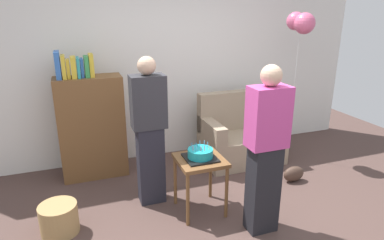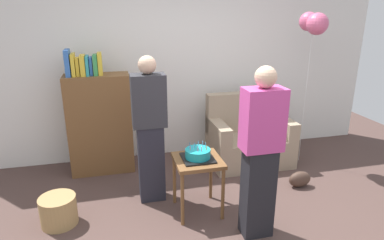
{
  "view_description": "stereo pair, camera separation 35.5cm",
  "coord_description": "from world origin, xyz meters",
  "px_view_note": "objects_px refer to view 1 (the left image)",
  "views": [
    {
      "loc": [
        -1.27,
        -2.52,
        2.07
      ],
      "look_at": [
        -0.12,
        0.65,
        0.95
      ],
      "focal_mm": 31.27,
      "sensor_mm": 36.0,
      "label": 1
    },
    {
      "loc": [
        -0.93,
        -2.62,
        2.07
      ],
      "look_at": [
        -0.12,
        0.65,
        0.95
      ],
      "focal_mm": 31.27,
      "sensor_mm": 36.0,
      "label": 2
    }
  ],
  "objects_px": {
    "side_table": "(200,167)",
    "person_blowing_candles": "(149,131)",
    "person_holding_cake": "(266,151)",
    "wicker_basket": "(59,219)",
    "balloon_bunch": "(301,23)",
    "couch": "(240,137)",
    "handbag": "(294,174)",
    "birthday_cake": "(200,154)",
    "bookshelf": "(91,125)"
  },
  "relations": [
    {
      "from": "balloon_bunch",
      "to": "couch",
      "type": "bearing_deg",
      "value": 166.52
    },
    {
      "from": "couch",
      "to": "balloon_bunch",
      "type": "height_order",
      "value": "balloon_bunch"
    },
    {
      "from": "couch",
      "to": "birthday_cake",
      "type": "bearing_deg",
      "value": -134.51
    },
    {
      "from": "birthday_cake",
      "to": "wicker_basket",
      "type": "height_order",
      "value": "birthday_cake"
    },
    {
      "from": "couch",
      "to": "birthday_cake",
      "type": "height_order",
      "value": "couch"
    },
    {
      "from": "bookshelf",
      "to": "birthday_cake",
      "type": "relative_size",
      "value": 5.05
    },
    {
      "from": "balloon_bunch",
      "to": "handbag",
      "type": "bearing_deg",
      "value": -120.27
    },
    {
      "from": "side_table",
      "to": "balloon_bunch",
      "type": "relative_size",
      "value": 0.3
    },
    {
      "from": "bookshelf",
      "to": "wicker_basket",
      "type": "relative_size",
      "value": 4.49
    },
    {
      "from": "person_blowing_candles",
      "to": "couch",
      "type": "bearing_deg",
      "value": 24.19
    },
    {
      "from": "wicker_basket",
      "to": "birthday_cake",
      "type": "bearing_deg",
      "value": -4.26
    },
    {
      "from": "birthday_cake",
      "to": "balloon_bunch",
      "type": "bearing_deg",
      "value": 26.31
    },
    {
      "from": "couch",
      "to": "wicker_basket",
      "type": "bearing_deg",
      "value": -159.22
    },
    {
      "from": "bookshelf",
      "to": "person_blowing_candles",
      "type": "xyz_separation_m",
      "value": [
        0.55,
        -0.87,
        0.14
      ]
    },
    {
      "from": "birthday_cake",
      "to": "balloon_bunch",
      "type": "distance_m",
      "value": 2.29
    },
    {
      "from": "bookshelf",
      "to": "person_holding_cake",
      "type": "xyz_separation_m",
      "value": [
        1.44,
        -1.74,
        0.14
      ]
    },
    {
      "from": "side_table",
      "to": "person_holding_cake",
      "type": "bearing_deg",
      "value": -48.16
    },
    {
      "from": "person_blowing_candles",
      "to": "wicker_basket",
      "type": "height_order",
      "value": "person_blowing_candles"
    },
    {
      "from": "side_table",
      "to": "person_blowing_candles",
      "type": "bearing_deg",
      "value": 139.69
    },
    {
      "from": "person_blowing_candles",
      "to": "balloon_bunch",
      "type": "distance_m",
      "value": 2.46
    },
    {
      "from": "couch",
      "to": "person_blowing_candles",
      "type": "bearing_deg",
      "value": -155.7
    },
    {
      "from": "handbag",
      "to": "wicker_basket",
      "type": "bearing_deg",
      "value": -178.16
    },
    {
      "from": "couch",
      "to": "balloon_bunch",
      "type": "relative_size",
      "value": 0.54
    },
    {
      "from": "side_table",
      "to": "balloon_bunch",
      "type": "distance_m",
      "value": 2.37
    },
    {
      "from": "birthday_cake",
      "to": "bookshelf",
      "type": "bearing_deg",
      "value": 128.67
    },
    {
      "from": "wicker_basket",
      "to": "bookshelf",
      "type": "bearing_deg",
      "value": 69.36
    },
    {
      "from": "handbag",
      "to": "balloon_bunch",
      "type": "distance_m",
      "value": 1.96
    },
    {
      "from": "birthday_cake",
      "to": "side_table",
      "type": "bearing_deg",
      "value": -135.0
    },
    {
      "from": "couch",
      "to": "bookshelf",
      "type": "xyz_separation_m",
      "value": [
        -2.0,
        0.21,
        0.35
      ]
    },
    {
      "from": "side_table",
      "to": "wicker_basket",
      "type": "xyz_separation_m",
      "value": [
        -1.42,
        0.11,
        -0.37
      ]
    },
    {
      "from": "birthday_cake",
      "to": "balloon_bunch",
      "type": "xyz_separation_m",
      "value": [
        1.73,
        0.85,
        1.24
      ]
    },
    {
      "from": "bookshelf",
      "to": "birthday_cake",
      "type": "distance_m",
      "value": 1.59
    },
    {
      "from": "couch",
      "to": "person_holding_cake",
      "type": "distance_m",
      "value": 1.7
    },
    {
      "from": "side_table",
      "to": "person_blowing_candles",
      "type": "xyz_separation_m",
      "value": [
        -0.44,
        0.37,
        0.32
      ]
    },
    {
      "from": "person_blowing_candles",
      "to": "handbag",
      "type": "bearing_deg",
      "value": -5.83
    },
    {
      "from": "bookshelf",
      "to": "person_blowing_candles",
      "type": "bearing_deg",
      "value": -57.49
    },
    {
      "from": "wicker_basket",
      "to": "side_table",
      "type": "bearing_deg",
      "value": -4.26
    },
    {
      "from": "birthday_cake",
      "to": "person_holding_cake",
      "type": "xyz_separation_m",
      "value": [
        0.45,
        -0.5,
        0.17
      ]
    },
    {
      "from": "birthday_cake",
      "to": "person_holding_cake",
      "type": "distance_m",
      "value": 0.69
    },
    {
      "from": "person_blowing_candles",
      "to": "person_holding_cake",
      "type": "height_order",
      "value": "same"
    },
    {
      "from": "couch",
      "to": "handbag",
      "type": "bearing_deg",
      "value": -68.19
    },
    {
      "from": "person_holding_cake",
      "to": "balloon_bunch",
      "type": "relative_size",
      "value": 0.8
    },
    {
      "from": "couch",
      "to": "bookshelf",
      "type": "bearing_deg",
      "value": 173.95
    },
    {
      "from": "couch",
      "to": "balloon_bunch",
      "type": "bearing_deg",
      "value": -13.48
    },
    {
      "from": "bookshelf",
      "to": "person_holding_cake",
      "type": "relative_size",
      "value": 0.99
    },
    {
      "from": "person_holding_cake",
      "to": "wicker_basket",
      "type": "height_order",
      "value": "person_holding_cake"
    },
    {
      "from": "person_blowing_candles",
      "to": "bookshelf",
      "type": "bearing_deg",
      "value": 122.4
    },
    {
      "from": "side_table",
      "to": "person_holding_cake",
      "type": "distance_m",
      "value": 0.74
    },
    {
      "from": "side_table",
      "to": "balloon_bunch",
      "type": "xyz_separation_m",
      "value": [
        1.73,
        0.85,
        1.39
      ]
    },
    {
      "from": "couch",
      "to": "handbag",
      "type": "distance_m",
      "value": 0.93
    }
  ]
}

